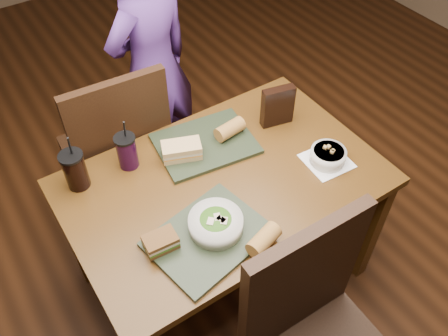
{
  "coord_description": "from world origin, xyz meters",
  "views": [
    {
      "loc": [
        -0.72,
        -1.09,
        2.22
      ],
      "look_at": [
        0.0,
        0.0,
        0.82
      ],
      "focal_mm": 38.0,
      "sensor_mm": 36.0,
      "label": 1
    }
  ],
  "objects": [
    {
      "name": "chair_near",
      "position": [
        -0.07,
        -0.68,
        0.61
      ],
      "size": [
        0.48,
        0.48,
        1.09
      ],
      "color": "black",
      "rests_on": "ground"
    },
    {
      "name": "ground",
      "position": [
        0.0,
        0.0,
        0.0
      ],
      "size": [
        6.0,
        6.0,
        0.0
      ],
      "primitive_type": "plane",
      "color": "#381C0B",
      "rests_on": "ground"
    },
    {
      "name": "salad_bowl",
      "position": [
        -0.17,
        -0.2,
        0.8
      ],
      "size": [
        0.2,
        0.2,
        0.07
      ],
      "color": "silver",
      "rests_on": "tray_near"
    },
    {
      "name": "tray_near",
      "position": [
        -0.21,
        -0.21,
        0.76
      ],
      "size": [
        0.47,
        0.39,
        0.02
      ],
      "primitive_type": "cube",
      "rotation": [
        0.0,
        0.0,
        0.19
      ],
      "color": "black",
      "rests_on": "dining_table"
    },
    {
      "name": "cup_berry",
      "position": [
        -0.29,
        0.29,
        0.83
      ],
      "size": [
        0.09,
        0.09,
        0.24
      ],
      "color": "black",
      "rests_on": "dining_table"
    },
    {
      "name": "dining_table",
      "position": [
        0.0,
        0.0,
        0.66
      ],
      "size": [
        1.3,
        0.85,
        0.75
      ],
      "color": "#4E300F",
      "rests_on": "ground"
    },
    {
      "name": "chip_bag",
      "position": [
        0.4,
        0.16,
        0.85
      ],
      "size": [
        0.15,
        0.08,
        0.19
      ],
      "primitive_type": "cube",
      "rotation": [
        0.0,
        0.0,
        -0.22
      ],
      "color": "black",
      "rests_on": "dining_table"
    },
    {
      "name": "diner",
      "position": [
        0.13,
        0.89,
        0.73
      ],
      "size": [
        0.61,
        0.48,
        1.47
      ],
      "primitive_type": "imported",
      "rotation": [
        0.0,
        0.0,
        3.39
      ],
      "color": "#572E7F",
      "rests_on": "ground"
    },
    {
      "name": "chair_far",
      "position": [
        -0.24,
        0.57,
        0.59
      ],
      "size": [
        0.49,
        0.49,
        1.06
      ],
      "color": "black",
      "rests_on": "ground"
    },
    {
      "name": "tray_far",
      "position": [
        0.04,
        0.22,
        0.76
      ],
      "size": [
        0.46,
        0.37,
        0.02
      ],
      "primitive_type": "cube",
      "rotation": [
        0.0,
        0.0,
        -0.13
      ],
      "color": "black",
      "rests_on": "dining_table"
    },
    {
      "name": "soup_bowl",
      "position": [
        0.43,
        -0.16,
        0.78
      ],
      "size": [
        0.2,
        0.2,
        0.07
      ],
      "color": "white",
      "rests_on": "dining_table"
    },
    {
      "name": "sandwich_near",
      "position": [
        -0.38,
        -0.16,
        0.8
      ],
      "size": [
        0.12,
        0.09,
        0.06
      ],
      "color": "#593819",
      "rests_on": "tray_near"
    },
    {
      "name": "baguette_near",
      "position": [
        -0.07,
        -0.36,
        0.8
      ],
      "size": [
        0.15,
        0.1,
        0.07
      ],
      "primitive_type": "cylinder",
      "rotation": [
        0.0,
        1.57,
        0.29
      ],
      "color": "#AD7533",
      "rests_on": "tray_near"
    },
    {
      "name": "cup_cola",
      "position": [
        -0.51,
        0.31,
        0.84
      ],
      "size": [
        0.1,
        0.1,
        0.26
      ],
      "color": "black",
      "rests_on": "dining_table"
    },
    {
      "name": "sandwich_far",
      "position": [
        -0.08,
        0.2,
        0.8
      ],
      "size": [
        0.19,
        0.14,
        0.07
      ],
      "color": "tan",
      "rests_on": "tray_far"
    },
    {
      "name": "baguette_far",
      "position": [
        0.16,
        0.2,
        0.8
      ],
      "size": [
        0.14,
        0.08,
        0.07
      ],
      "primitive_type": "cylinder",
      "rotation": [
        0.0,
        1.57,
        0.12
      ],
      "color": "#AD7533",
      "rests_on": "tray_far"
    }
  ]
}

